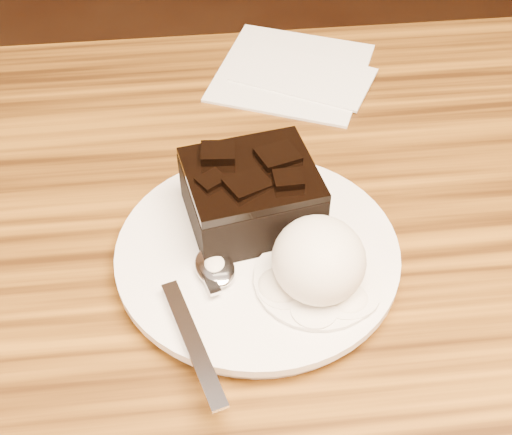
{
  "coord_description": "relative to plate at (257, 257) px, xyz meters",
  "views": [
    {
      "loc": [
        -0.08,
        -0.27,
        1.16
      ],
      "look_at": [
        -0.04,
        0.09,
        0.79
      ],
      "focal_mm": 50.93,
      "sensor_mm": 36.0,
      "label": 1
    }
  ],
  "objects": [
    {
      "name": "crumb_c",
      "position": [
        0.05,
        -0.01,
        0.01
      ],
      "size": [
        0.01,
        0.0,
        0.0
      ],
      "primitive_type": "cube",
      "rotation": [
        0.0,
        0.0,
        0.14
      ],
      "color": "black",
      "rests_on": "plate"
    },
    {
      "name": "spoon",
      "position": [
        -0.03,
        -0.02,
        0.01
      ],
      "size": [
        0.07,
        0.16,
        0.01
      ],
      "primitive_type": null,
      "rotation": [
        0.0,
        0.0,
        0.28
      ],
      "color": "silver",
      "rests_on": "plate"
    },
    {
      "name": "ice_cream_scoop",
      "position": [
        0.04,
        -0.03,
        0.03
      ],
      "size": [
        0.06,
        0.07,
        0.05
      ],
      "primitive_type": "ellipsoid",
      "color": "white",
      "rests_on": "plate"
    },
    {
      "name": "plate",
      "position": [
        0.0,
        0.0,
        0.0
      ],
      "size": [
        0.21,
        0.21,
        0.02
      ],
      "primitive_type": "cylinder",
      "color": "white",
      "rests_on": "dining_table"
    },
    {
      "name": "napkin",
      "position": [
        0.06,
        0.24,
        -0.01
      ],
      "size": [
        0.18,
        0.18,
        0.01
      ],
      "primitive_type": "cube",
      "rotation": [
        0.0,
        0.0,
        -0.4
      ],
      "color": "white",
      "rests_on": "dining_table"
    },
    {
      "name": "crumb_b",
      "position": [
        0.04,
        -0.04,
        0.01
      ],
      "size": [
        0.01,
        0.01,
        0.0
      ],
      "primitive_type": "cube",
      "rotation": [
        0.0,
        0.0,
        0.62
      ],
      "color": "black",
      "rests_on": "plate"
    },
    {
      "name": "melt_puddle",
      "position": [
        0.04,
        -0.03,
        0.01
      ],
      "size": [
        0.09,
        0.09,
        0.0
      ],
      "primitive_type": "cylinder",
      "color": "white",
      "rests_on": "plate"
    },
    {
      "name": "crumb_a",
      "position": [
        -0.0,
        0.02,
        0.01
      ],
      "size": [
        0.01,
        0.01,
        0.0
      ],
      "primitive_type": "cube",
      "rotation": [
        0.0,
        0.0,
        0.86
      ],
      "color": "black",
      "rests_on": "plate"
    },
    {
      "name": "brownie",
      "position": [
        -0.0,
        0.03,
        0.03
      ],
      "size": [
        0.1,
        0.09,
        0.04
      ],
      "primitive_type": "cube",
      "rotation": [
        0.0,
        0.0,
        0.18
      ],
      "color": "black",
      "rests_on": "plate"
    }
  ]
}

